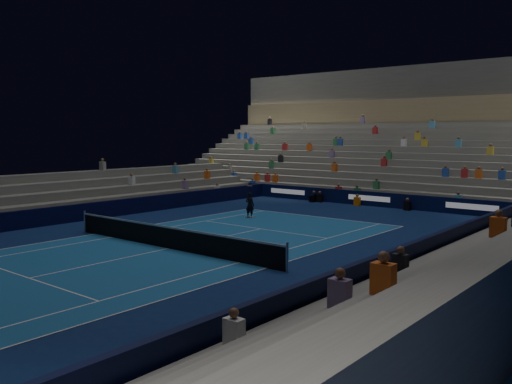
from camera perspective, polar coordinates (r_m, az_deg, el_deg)
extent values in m
plane|color=#0C1D49|center=(24.19, -9.12, -5.88)|extent=(90.00, 90.00, 0.00)
cube|color=#19548D|center=(24.19, -9.12, -5.87)|extent=(10.97, 23.77, 0.01)
cube|color=black|center=(38.74, 11.84, -0.70)|extent=(44.00, 0.25, 1.00)
cube|color=black|center=(18.15, 11.81, -8.34)|extent=(0.25, 37.00, 1.00)
cube|color=black|center=(31.94, -20.74, -2.39)|extent=(0.25, 37.00, 1.00)
cube|color=slate|center=(39.65, 12.50, -0.92)|extent=(44.00, 1.00, 0.50)
cube|color=slate|center=(40.51, 13.15, -0.43)|extent=(44.00, 1.00, 1.00)
cube|color=slate|center=(41.38, 13.78, 0.03)|extent=(44.00, 1.00, 1.50)
cube|color=slate|center=(42.25, 14.37, 0.48)|extent=(44.00, 1.00, 2.00)
cube|color=slate|center=(43.14, 14.95, 0.91)|extent=(44.00, 1.00, 2.50)
cube|color=slate|center=(44.02, 15.50, 1.32)|extent=(44.00, 1.00, 3.00)
cube|color=slate|center=(44.92, 16.03, 1.71)|extent=(44.00, 1.00, 3.50)
cube|color=slate|center=(45.82, 16.53, 2.09)|extent=(44.00, 1.00, 4.00)
cube|color=slate|center=(46.72, 17.02, 2.46)|extent=(44.00, 1.00, 4.50)
cube|color=slate|center=(47.63, 17.49, 2.81)|extent=(44.00, 1.00, 5.00)
cube|color=slate|center=(48.55, 17.95, 3.15)|extent=(44.00, 1.00, 5.50)
cube|color=slate|center=(49.47, 18.38, 3.47)|extent=(44.00, 1.00, 6.00)
cube|color=#857552|center=(50.50, 19.00, 8.15)|extent=(44.00, 0.60, 2.20)
cube|color=#454543|center=(51.99, 19.65, 10.94)|extent=(44.00, 2.40, 3.00)
cube|color=slate|center=(17.87, 14.09, -9.46)|extent=(1.00, 37.00, 0.50)
cube|color=slate|center=(17.42, 17.12, -9.10)|extent=(1.00, 37.00, 1.00)
cube|color=slate|center=(17.02, 20.29, -8.70)|extent=(1.00, 37.00, 1.50)
cube|color=slate|center=(16.68, 23.60, -8.25)|extent=(1.00, 37.00, 2.00)
cube|color=slate|center=(32.66, -21.43, -2.67)|extent=(1.00, 37.00, 0.50)
cube|color=slate|center=(33.50, -22.28, -2.07)|extent=(1.00, 37.00, 1.00)
cube|color=slate|center=(34.35, -23.09, -1.49)|extent=(1.00, 37.00, 1.50)
cube|color=slate|center=(35.20, -23.86, -0.94)|extent=(1.00, 37.00, 2.00)
cube|color=slate|center=(36.07, -24.59, -0.41)|extent=(1.00, 37.00, 2.50)
cylinder|color=#B2B2B7|center=(29.14, -17.51, -2.95)|extent=(0.10, 0.10, 1.10)
cylinder|color=#B2B2B7|center=(19.83, 3.28, -6.84)|extent=(0.10, 0.10, 1.10)
cube|color=black|center=(24.11, -9.14, -4.83)|extent=(12.80, 0.03, 0.90)
cube|color=white|center=(24.02, -9.16, -3.69)|extent=(12.80, 0.04, 0.08)
imported|color=black|center=(32.48, -0.65, -1.37)|extent=(0.62, 0.46, 1.55)
cube|color=black|center=(40.38, 6.01, -0.67)|extent=(0.41, 0.50, 0.53)
cylinder|color=black|center=(40.01, 5.68, -0.49)|extent=(0.17, 0.36, 0.16)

